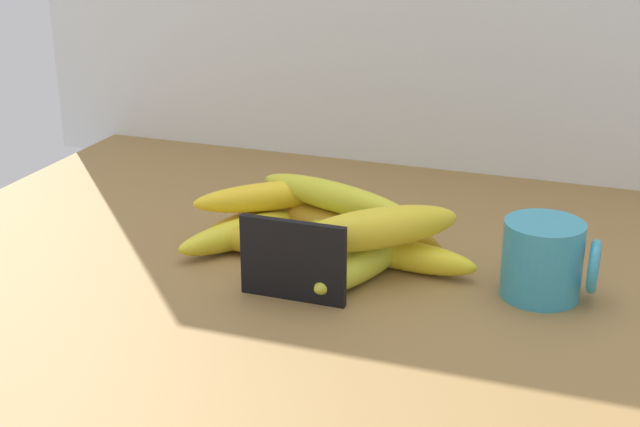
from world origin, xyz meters
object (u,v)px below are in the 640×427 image
banana_3 (406,255)px  banana_7 (377,227)px  banana_6 (372,258)px  coffee_mug (545,260)px  chalkboard_sign (293,263)px  banana_2 (330,241)px  banana_9 (378,228)px  banana_0 (331,228)px  banana_1 (245,232)px  banana_8 (272,242)px  banana_10 (271,196)px  banana_11 (334,197)px  banana_4 (317,218)px  banana_5 (267,219)px

banana_3 → banana_7: banana_7 is taller
banana_3 → banana_6: 3.88cm
banana_3 → coffee_mug: bearing=-5.8°
chalkboard_sign → coffee_mug: (23.38, 9.16, 0.10)cm
banana_6 → banana_2: bearing=157.3°
banana_9 → coffee_mug: bearing=6.5°
banana_0 → banana_1: banana_0 is taller
banana_7 → banana_8: bearing=-142.8°
banana_8 → banana_10: 6.98cm
chalkboard_sign → banana_10: (-8.58, 14.73, 1.05)cm
chalkboard_sign → banana_11: bearing=92.8°
banana_3 → banana_8: 14.97cm
banana_6 → banana_11: (-6.37, 6.20, 4.05)cm
chalkboard_sign → coffee_mug: bearing=21.4°
banana_0 → banana_4: banana_0 is taller
banana_4 → banana_6: bearing=-43.5°
chalkboard_sign → banana_7: (3.77, 16.51, -1.77)cm
banana_7 → coffee_mug: bearing=-20.6°
banana_4 → banana_5: banana_4 is taller
banana_11 → banana_7: bearing=23.4°
banana_10 → banana_8: bearing=-66.4°
banana_0 → banana_6: (6.63, -5.91, -0.28)cm
coffee_mug → banana_4: bearing=163.2°
coffee_mug → banana_3: size_ratio=0.60×
chalkboard_sign → banana_3: 13.97cm
banana_2 → banana_11: banana_11 is taller
chalkboard_sign → banana_9: size_ratio=0.60×
banana_1 → banana_8: bearing=-22.5°
banana_2 → banana_5: banana_2 is taller
banana_1 → banana_6: size_ratio=0.90×
banana_3 → banana_4: bearing=151.9°
banana_9 → banana_11: size_ratio=0.89×
banana_7 → banana_5: bearing=-176.4°
banana_2 → banana_3: banana_2 is taller
banana_1 → banana_5: 5.01cm
banana_0 → banana_1: (-9.14, -3.58, -0.38)cm
chalkboard_sign → banana_6: chalkboard_sign is taller
banana_7 → banana_8: banana_7 is taller
banana_6 → banana_0: bearing=138.3°
banana_1 → banana_7: banana_7 is taller
banana_6 → banana_9: bearing=-50.7°
banana_10 → banana_2: bearing=-24.9°
banana_7 → banana_9: bearing=-73.2°
banana_7 → banana_11: size_ratio=0.97×
chalkboard_sign → banana_2: size_ratio=0.53×
banana_0 → banana_8: (-5.11, -5.25, -0.37)cm
banana_8 → banana_10: banana_10 is taller
banana_6 → banana_11: bearing=135.8°
banana_9 → banana_10: (-15.14, 7.47, -0.87)cm
banana_2 → banana_7: 6.87cm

